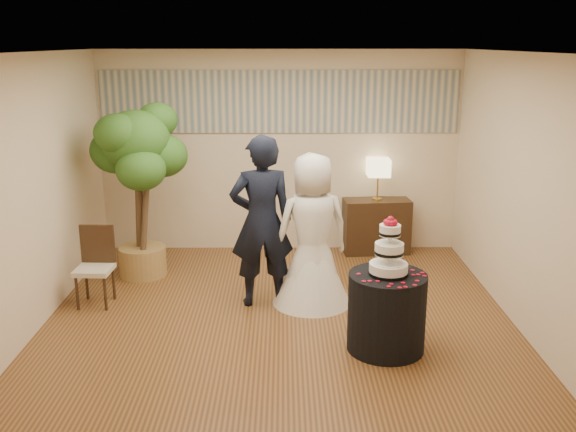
{
  "coord_description": "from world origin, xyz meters",
  "views": [
    {
      "loc": [
        0.05,
        -6.37,
        2.9
      ],
      "look_at": [
        0.1,
        0.4,
        1.05
      ],
      "focal_mm": 40.0,
      "sensor_mm": 36.0,
      "label": 1
    }
  ],
  "objects_px": {
    "table_lamp": "(378,179)",
    "ficus_tree": "(138,191)",
    "console": "(376,226)",
    "cake_table": "(386,312)",
    "side_chair": "(94,267)",
    "groom": "(262,221)",
    "bride": "(312,230)",
    "wedding_cake": "(389,246)"
  },
  "relations": [
    {
      "from": "groom",
      "to": "wedding_cake",
      "type": "distance_m",
      "value": 1.68
    },
    {
      "from": "groom",
      "to": "cake_table",
      "type": "distance_m",
      "value": 1.78
    },
    {
      "from": "bride",
      "to": "cake_table",
      "type": "bearing_deg",
      "value": 104.67
    },
    {
      "from": "groom",
      "to": "ficus_tree",
      "type": "height_order",
      "value": "ficus_tree"
    },
    {
      "from": "console",
      "to": "side_chair",
      "type": "xyz_separation_m",
      "value": [
        -3.44,
        -1.86,
        0.06
      ]
    },
    {
      "from": "ficus_tree",
      "to": "side_chair",
      "type": "bearing_deg",
      "value": -109.49
    },
    {
      "from": "table_lamp",
      "to": "ficus_tree",
      "type": "bearing_deg",
      "value": -163.54
    },
    {
      "from": "bride",
      "to": "side_chair",
      "type": "relative_size",
      "value": 1.95
    },
    {
      "from": "cake_table",
      "to": "side_chair",
      "type": "height_order",
      "value": "side_chair"
    },
    {
      "from": "ficus_tree",
      "to": "groom",
      "type": "bearing_deg",
      "value": -30.53
    },
    {
      "from": "bride",
      "to": "table_lamp",
      "type": "relative_size",
      "value": 3.0
    },
    {
      "from": "table_lamp",
      "to": "console",
      "type": "bearing_deg",
      "value": 0.0
    },
    {
      "from": "bride",
      "to": "table_lamp",
      "type": "xyz_separation_m",
      "value": [
        0.99,
        1.82,
        0.19
      ]
    },
    {
      "from": "table_lamp",
      "to": "side_chair",
      "type": "height_order",
      "value": "table_lamp"
    },
    {
      "from": "cake_table",
      "to": "console",
      "type": "xyz_separation_m",
      "value": [
        0.32,
        2.98,
        -0.0
      ]
    },
    {
      "from": "groom",
      "to": "ficus_tree",
      "type": "relative_size",
      "value": 0.87
    },
    {
      "from": "groom",
      "to": "cake_table",
      "type": "xyz_separation_m",
      "value": [
        1.23,
        -1.14,
        -0.59
      ]
    },
    {
      "from": "side_chair",
      "to": "table_lamp",
      "type": "bearing_deg",
      "value": 31.0
    },
    {
      "from": "console",
      "to": "ficus_tree",
      "type": "distance_m",
      "value": 3.32
    },
    {
      "from": "console",
      "to": "ficus_tree",
      "type": "height_order",
      "value": "ficus_tree"
    },
    {
      "from": "bride",
      "to": "ficus_tree",
      "type": "relative_size",
      "value": 0.78
    },
    {
      "from": "cake_table",
      "to": "console",
      "type": "height_order",
      "value": "cake_table"
    },
    {
      "from": "groom",
      "to": "side_chair",
      "type": "distance_m",
      "value": 1.96
    },
    {
      "from": "cake_table",
      "to": "table_lamp",
      "type": "height_order",
      "value": "table_lamp"
    },
    {
      "from": "wedding_cake",
      "to": "side_chair",
      "type": "xyz_separation_m",
      "value": [
        -3.12,
        1.11,
        -0.61
      ]
    },
    {
      "from": "ficus_tree",
      "to": "wedding_cake",
      "type": "bearing_deg",
      "value": -36.46
    },
    {
      "from": "wedding_cake",
      "to": "side_chair",
      "type": "height_order",
      "value": "wedding_cake"
    },
    {
      "from": "table_lamp",
      "to": "ficus_tree",
      "type": "relative_size",
      "value": 0.26
    },
    {
      "from": "cake_table",
      "to": "table_lamp",
      "type": "distance_m",
      "value": 3.07
    },
    {
      "from": "bride",
      "to": "side_chair",
      "type": "distance_m",
      "value": 2.49
    },
    {
      "from": "ficus_tree",
      "to": "side_chair",
      "type": "distance_m",
      "value": 1.2
    },
    {
      "from": "cake_table",
      "to": "ficus_tree",
      "type": "bearing_deg",
      "value": 143.54
    },
    {
      "from": "groom",
      "to": "wedding_cake",
      "type": "relative_size",
      "value": 3.38
    },
    {
      "from": "bride",
      "to": "table_lamp",
      "type": "height_order",
      "value": "bride"
    },
    {
      "from": "bride",
      "to": "table_lamp",
      "type": "distance_m",
      "value": 2.08
    },
    {
      "from": "groom",
      "to": "ficus_tree",
      "type": "xyz_separation_m",
      "value": [
        -1.56,
        0.92,
        0.14
      ]
    },
    {
      "from": "groom",
      "to": "side_chair",
      "type": "height_order",
      "value": "groom"
    },
    {
      "from": "console",
      "to": "wedding_cake",
      "type": "bearing_deg",
      "value": -100.97
    },
    {
      "from": "console",
      "to": "table_lamp",
      "type": "distance_m",
      "value": 0.67
    },
    {
      "from": "side_chair",
      "to": "cake_table",
      "type": "bearing_deg",
      "value": -17.07
    },
    {
      "from": "table_lamp",
      "to": "cake_table",
      "type": "bearing_deg",
      "value": -96.12
    },
    {
      "from": "wedding_cake",
      "to": "console",
      "type": "relative_size",
      "value": 0.63
    }
  ]
}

